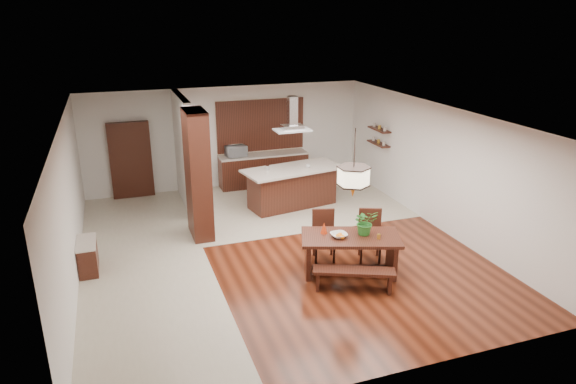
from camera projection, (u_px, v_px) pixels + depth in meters
name	position (u px, v px, depth m)	size (l,w,h in m)	color
room_shell	(274.00, 156.00, 10.52)	(9.00, 9.04, 2.92)	#3E170B
tile_hallway	(146.00, 267.00, 10.35)	(2.50, 9.00, 0.01)	beige
tile_kitchen	(291.00, 203.00, 13.82)	(5.50, 4.00, 0.01)	beige
soffit_band	(274.00, 117.00, 10.25)	(8.00, 9.00, 0.02)	#3A1B0E
partition_pier	(198.00, 175.00, 11.36)	(0.45, 1.00, 2.90)	black
partition_stub	(184.00, 152.00, 13.23)	(0.18, 2.40, 2.90)	silver
hallway_console	(88.00, 256.00, 10.10)	(0.37, 0.88, 0.63)	black
hallway_doorway	(131.00, 160.00, 13.94)	(1.10, 0.20, 2.10)	black
rear_counter	(264.00, 169.00, 15.10)	(2.60, 0.62, 0.95)	black
kitchen_window	(260.00, 125.00, 14.91)	(2.60, 0.08, 1.50)	#A76D32
shelf_lower	(378.00, 144.00, 14.26)	(0.26, 0.90, 0.04)	black
shelf_upper	(379.00, 129.00, 14.12)	(0.26, 0.90, 0.04)	black
dining_table	(350.00, 246.00, 9.94)	(2.10, 1.52, 0.79)	black
dining_bench	(354.00, 280.00, 9.42)	(1.50, 0.33, 0.42)	black
dining_chair_left	(324.00, 236.00, 10.51)	(0.46, 0.46, 1.04)	black
dining_chair_right	(370.00, 236.00, 10.50)	(0.47, 0.47, 1.05)	black
pendant_lantern	(354.00, 163.00, 9.39)	(0.64, 0.64, 1.31)	beige
foliage_plant	(365.00, 222.00, 9.87)	(0.46, 0.40, 0.51)	#267025
fruit_bowl	(339.00, 235.00, 9.82)	(0.31, 0.31, 0.08)	beige
napkin_cone	(324.00, 228.00, 9.97)	(0.14, 0.14, 0.22)	#BC2E0D
gold_ornament	(379.00, 236.00, 9.73)	(0.07, 0.07, 0.10)	gold
kitchen_island	(292.00, 187.00, 13.41)	(2.72, 1.54, 1.06)	black
range_hood	(292.00, 114.00, 12.78)	(0.90, 0.55, 0.87)	silver
island_cup	(308.00, 166.00, 13.23)	(0.11, 0.11, 0.09)	silver
microwave	(236.00, 151.00, 14.63)	(0.56, 0.38, 0.31)	#B4B7BB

